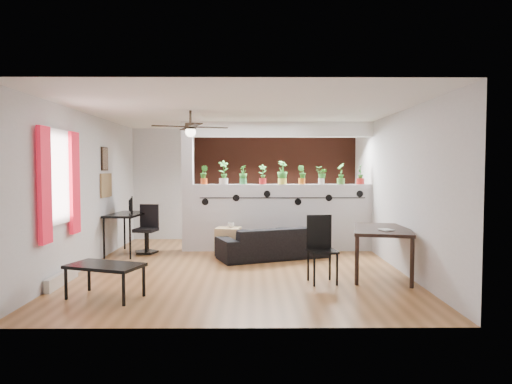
# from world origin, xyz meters

# --- Properties ---
(room_shell) EXTENTS (6.30, 7.10, 2.90)m
(room_shell) POSITION_xyz_m (0.00, 0.00, 1.30)
(room_shell) COLOR brown
(room_shell) RESTS_ON ground
(partition_wall) EXTENTS (3.60, 0.18, 1.35)m
(partition_wall) POSITION_xyz_m (0.80, 1.50, 0.68)
(partition_wall) COLOR #BCBCC1
(partition_wall) RESTS_ON ground
(ceiling_header) EXTENTS (3.60, 0.18, 0.30)m
(ceiling_header) POSITION_xyz_m (0.80, 1.50, 2.45)
(ceiling_header) COLOR silver
(ceiling_header) RESTS_ON room_shell
(pier_column) EXTENTS (0.22, 0.20, 2.60)m
(pier_column) POSITION_xyz_m (-1.11, 1.50, 1.30)
(pier_column) COLOR #BCBCC1
(pier_column) RESTS_ON ground
(brick_panel) EXTENTS (3.90, 0.05, 2.60)m
(brick_panel) POSITION_xyz_m (0.80, 2.97, 1.30)
(brick_panel) COLOR brown
(brick_panel) RESTS_ON ground
(vine_decal) EXTENTS (3.31, 0.01, 0.30)m
(vine_decal) POSITION_xyz_m (0.80, 1.40, 1.08)
(vine_decal) COLOR black
(vine_decal) RESTS_ON partition_wall
(window_assembly) EXTENTS (0.09, 1.30, 1.55)m
(window_assembly) POSITION_xyz_m (-2.56, -1.20, 1.51)
(window_assembly) COLOR white
(window_assembly) RESTS_ON room_shell
(baseboard_heater) EXTENTS (0.08, 1.00, 0.18)m
(baseboard_heater) POSITION_xyz_m (-2.54, -1.20, 0.09)
(baseboard_heater) COLOR silver
(baseboard_heater) RESTS_ON ground
(corkboard) EXTENTS (0.03, 0.60, 0.45)m
(corkboard) POSITION_xyz_m (-2.58, 0.95, 1.35)
(corkboard) COLOR olive
(corkboard) RESTS_ON room_shell
(framed_art) EXTENTS (0.03, 0.34, 0.44)m
(framed_art) POSITION_xyz_m (-2.58, 0.90, 1.85)
(framed_art) COLOR #8C7259
(framed_art) RESTS_ON room_shell
(ceiling_fan) EXTENTS (1.19, 1.19, 0.43)m
(ceiling_fan) POSITION_xyz_m (-0.80, -0.30, 2.31)
(ceiling_fan) COLOR black
(ceiling_fan) RESTS_ON room_shell
(potted_plant_0) EXTENTS (0.23, 0.21, 0.38)m
(potted_plant_0) POSITION_xyz_m (-0.78, 1.50, 1.55)
(potted_plant_0) COLOR #DA5019
(potted_plant_0) RESTS_ON partition_wall
(potted_plant_1) EXTENTS (0.29, 0.25, 0.48)m
(potted_plant_1) POSITION_xyz_m (-0.38, 1.50, 1.60)
(potted_plant_1) COLOR silver
(potted_plant_1) RESTS_ON partition_wall
(potted_plant_2) EXTENTS (0.21, 0.23, 0.39)m
(potted_plant_2) POSITION_xyz_m (0.01, 1.50, 1.56)
(potted_plant_2) COLOR green
(potted_plant_2) RESTS_ON partition_wall
(potted_plant_3) EXTENTS (0.22, 0.19, 0.40)m
(potted_plant_3) POSITION_xyz_m (0.40, 1.50, 1.56)
(potted_plant_3) COLOR red
(potted_plant_3) RESTS_ON partition_wall
(potted_plant_4) EXTENTS (0.32, 0.31, 0.47)m
(potted_plant_4) POSITION_xyz_m (0.80, 1.50, 1.60)
(potted_plant_4) COLOR #EBE753
(potted_plant_4) RESTS_ON partition_wall
(potted_plant_5) EXTENTS (0.23, 0.21, 0.39)m
(potted_plant_5) POSITION_xyz_m (1.20, 1.50, 1.56)
(potted_plant_5) COLOR orange
(potted_plant_5) RESTS_ON partition_wall
(potted_plant_6) EXTENTS (0.18, 0.15, 0.36)m
(potted_plant_6) POSITION_xyz_m (1.59, 1.50, 1.54)
(potted_plant_6) COLOR silver
(potted_plant_6) RESTS_ON partition_wall
(potted_plant_7) EXTENTS (0.22, 0.25, 0.43)m
(potted_plant_7) POSITION_xyz_m (1.99, 1.50, 1.58)
(potted_plant_7) COLOR #478F34
(potted_plant_7) RESTS_ON partition_wall
(potted_plant_8) EXTENTS (0.25, 0.28, 0.44)m
(potted_plant_8) POSITION_xyz_m (2.38, 1.50, 1.58)
(potted_plant_8) COLOR red
(potted_plant_8) RESTS_ON partition_wall
(sofa) EXTENTS (2.06, 1.38, 0.56)m
(sofa) POSITION_xyz_m (0.57, 0.73, 0.28)
(sofa) COLOR black
(sofa) RESTS_ON ground
(cube_shelf) EXTENTS (0.50, 0.46, 0.54)m
(cube_shelf) POSITION_xyz_m (-0.26, 0.92, 0.27)
(cube_shelf) COLOR tan
(cube_shelf) RESTS_ON ground
(cup) EXTENTS (0.14, 0.14, 0.10)m
(cup) POSITION_xyz_m (-0.21, 0.92, 0.59)
(cup) COLOR gray
(cup) RESTS_ON cube_shelf
(computer_desk) EXTENTS (0.68, 1.15, 0.80)m
(computer_desk) POSITION_xyz_m (-2.25, 1.16, 0.72)
(computer_desk) COLOR black
(computer_desk) RESTS_ON ground
(monitor) EXTENTS (0.31, 0.12, 0.17)m
(monitor) POSITION_xyz_m (-2.25, 1.31, 0.88)
(monitor) COLOR black
(monitor) RESTS_ON computer_desk
(office_chair) EXTENTS (0.49, 0.49, 0.94)m
(office_chair) POSITION_xyz_m (-1.88, 1.22, 0.41)
(office_chair) COLOR black
(office_chair) RESTS_ON ground
(dining_table) EXTENTS (1.12, 1.52, 0.75)m
(dining_table) POSITION_xyz_m (2.21, -0.70, 0.67)
(dining_table) COLOR black
(dining_table) RESTS_ON ground
(book) EXTENTS (0.21, 0.25, 0.02)m
(book) POSITION_xyz_m (2.11, -1.00, 0.76)
(book) COLOR gray
(book) RESTS_ON dining_table
(folding_chair) EXTENTS (0.45, 0.45, 0.98)m
(folding_chair) POSITION_xyz_m (1.20, -1.05, 0.58)
(folding_chair) COLOR black
(folding_chair) RESTS_ON ground
(coffee_table) EXTENTS (1.06, 0.80, 0.44)m
(coffee_table) POSITION_xyz_m (-1.70, -1.87, 0.39)
(coffee_table) COLOR black
(coffee_table) RESTS_ON ground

